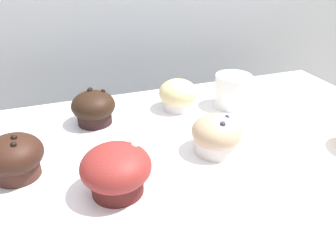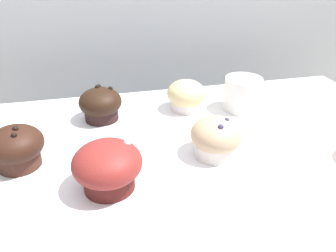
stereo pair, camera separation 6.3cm
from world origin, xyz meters
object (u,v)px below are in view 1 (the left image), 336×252
(muffin_back_left, at_px, (94,108))
(muffin_front_left, at_px, (178,95))
(muffin_front_right, at_px, (217,135))
(muffin_back_center, at_px, (14,157))
(coffee_cup, at_px, (233,90))
(muffin_front_center, at_px, (116,170))

(muffin_back_left, relative_size, muffin_front_left, 1.04)
(muffin_front_left, bearing_deg, muffin_back_left, -177.64)
(muffin_front_right, xyz_separation_m, muffin_back_center, (-0.36, 0.04, 0.00))
(coffee_cup, bearing_deg, muffin_front_left, 168.51)
(muffin_back_left, relative_size, coffee_cup, 0.77)
(muffin_front_right, height_order, coffee_cup, coffee_cup)
(muffin_front_center, xyz_separation_m, muffin_front_right, (0.20, 0.06, -0.01))
(muffin_front_left, distance_m, coffee_cup, 0.14)
(muffin_back_left, bearing_deg, muffin_front_center, -89.78)
(coffee_cup, bearing_deg, muffin_front_right, -126.84)
(muffin_front_center, relative_size, muffin_back_left, 1.18)
(muffin_front_left, height_order, muffin_back_center, muffin_back_center)
(muffin_back_left, distance_m, muffin_front_left, 0.20)
(muffin_back_center, bearing_deg, muffin_front_center, -32.16)
(muffin_back_center, distance_m, coffee_cup, 0.51)
(muffin_front_center, height_order, muffin_front_right, muffin_front_center)
(muffin_front_center, xyz_separation_m, muffin_back_left, (-0.00, 0.25, -0.01))
(muffin_back_left, xyz_separation_m, coffee_cup, (0.34, -0.02, 0.00))
(muffin_back_left, distance_m, muffin_front_right, 0.28)
(muffin_back_left, height_order, muffin_front_left, muffin_back_left)
(muffin_front_right, relative_size, coffee_cup, 0.78)
(muffin_front_center, xyz_separation_m, muffin_back_center, (-0.15, 0.10, -0.00))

